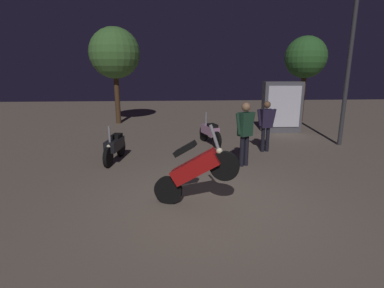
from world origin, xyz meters
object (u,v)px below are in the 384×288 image
(motorcycle_red_foreground, at_px, (195,170))
(motorcycle_black_parked_left, at_px, (115,147))
(motorcycle_pink_parked_right, at_px, (210,132))
(kiosk_billboard, at_px, (282,107))
(person_rider_beside, at_px, (266,122))
(person_bystander_far, at_px, (245,128))
(streetlamp_near, at_px, (352,38))

(motorcycle_red_foreground, height_order, motorcycle_black_parked_left, motorcycle_red_foreground)
(motorcycle_pink_parked_right, distance_m, kiosk_billboard, 3.86)
(motorcycle_pink_parked_right, xyz_separation_m, person_rider_beside, (1.66, -1.06, 0.53))
(motorcycle_pink_parked_right, bearing_deg, person_bystander_far, 176.73)
(streetlamp_near, bearing_deg, motorcycle_red_foreground, -140.21)
(person_rider_beside, xyz_separation_m, person_bystander_far, (-1.02, -1.43, 0.08))
(person_rider_beside, distance_m, streetlamp_near, 3.94)
(motorcycle_pink_parked_right, relative_size, kiosk_billboard, 0.77)
(motorcycle_red_foreground, bearing_deg, motorcycle_pink_parked_right, 96.60)
(motorcycle_pink_parked_right, bearing_deg, kiosk_billboard, -76.39)
(motorcycle_pink_parked_right, distance_m, streetlamp_near, 5.53)
(person_bystander_far, bearing_deg, streetlamp_near, 89.76)
(motorcycle_pink_parked_right, xyz_separation_m, streetlamp_near, (4.54, -0.39, 3.13))
(motorcycle_pink_parked_right, bearing_deg, motorcycle_black_parked_left, 104.22)
(motorcycle_black_parked_left, relative_size, person_bystander_far, 0.95)
(person_rider_beside, distance_m, kiosk_billboard, 3.43)
(motorcycle_red_foreground, bearing_deg, motorcycle_black_parked_left, 141.06)
(motorcycle_red_foreground, distance_m, motorcycle_black_parked_left, 3.73)
(motorcycle_red_foreground, bearing_deg, kiosk_billboard, 75.82)
(motorcycle_red_foreground, distance_m, person_rider_beside, 4.63)
(person_rider_beside, height_order, person_bystander_far, person_bystander_far)
(motorcycle_pink_parked_right, relative_size, person_rider_beside, 0.99)
(motorcycle_red_foreground, distance_m, motorcycle_pink_parked_right, 5.01)
(kiosk_billboard, bearing_deg, motorcycle_red_foreground, 60.51)
(motorcycle_pink_parked_right, height_order, streetlamp_near, streetlamp_near)
(motorcycle_red_foreground, bearing_deg, person_rider_beside, 73.40)
(person_rider_beside, bearing_deg, motorcycle_red_foreground, 136.35)
(motorcycle_black_parked_left, distance_m, streetlamp_near, 8.27)
(motorcycle_red_foreground, distance_m, kiosk_billboard, 8.05)
(person_rider_beside, xyz_separation_m, kiosk_billboard, (1.60, 3.04, 0.09))
(person_rider_beside, bearing_deg, streetlamp_near, -87.04)
(motorcycle_red_foreground, xyz_separation_m, streetlamp_near, (5.43, 4.53, 2.83))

